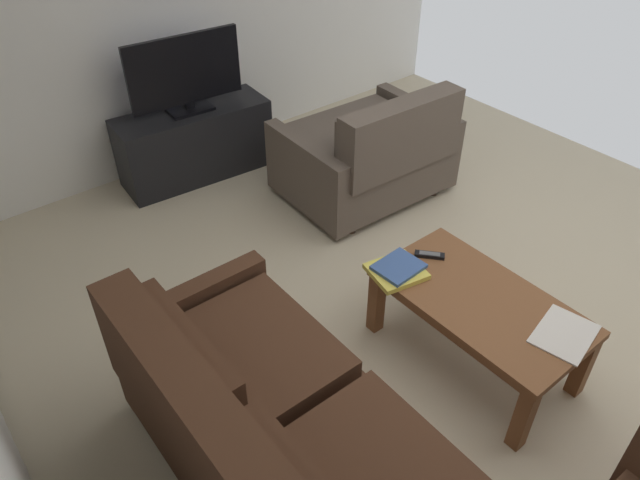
{
  "coord_description": "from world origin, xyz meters",
  "views": [
    {
      "loc": [
        -1.23,
        2.16,
        2.47
      ],
      "look_at": [
        0.59,
        0.68,
        0.64
      ],
      "focal_mm": 33.25,
      "sensor_mm": 36.0,
      "label": 1
    }
  ],
  "objects_px": {
    "book_stack": "(397,270)",
    "loose_magazine": "(564,334)",
    "coffee_table": "(479,309)",
    "loveseat_near": "(370,153)",
    "tv_stand": "(195,143)",
    "flat_tv": "(185,73)",
    "sofa_main": "(282,448)",
    "tv_remote": "(430,255)"
  },
  "relations": [
    {
      "from": "book_stack",
      "to": "loose_magazine",
      "type": "relative_size",
      "value": 0.99
    },
    {
      "from": "book_stack",
      "to": "coffee_table",
      "type": "bearing_deg",
      "value": -154.59
    },
    {
      "from": "loveseat_near",
      "to": "coffee_table",
      "type": "relative_size",
      "value": 1.12
    },
    {
      "from": "tv_stand",
      "to": "coffee_table",
      "type": "bearing_deg",
      "value": -176.11
    },
    {
      "from": "flat_tv",
      "to": "book_stack",
      "type": "bearing_deg",
      "value": 179.63
    },
    {
      "from": "sofa_main",
      "to": "loose_magazine",
      "type": "distance_m",
      "value": 1.4
    },
    {
      "from": "coffee_table",
      "to": "tv_remote",
      "type": "xyz_separation_m",
      "value": [
        0.39,
        -0.04,
        0.08
      ]
    },
    {
      "from": "flat_tv",
      "to": "loose_magazine",
      "type": "bearing_deg",
      "value": -174.55
    },
    {
      "from": "flat_tv",
      "to": "coffee_table",
      "type": "bearing_deg",
      "value": -176.06
    },
    {
      "from": "sofa_main",
      "to": "tv_remote",
      "type": "relative_size",
      "value": 11.77
    },
    {
      "from": "sofa_main",
      "to": "book_stack",
      "type": "distance_m",
      "value": 1.13
    },
    {
      "from": "sofa_main",
      "to": "flat_tv",
      "type": "xyz_separation_m",
      "value": [
        2.59,
        -1.06,
        0.45
      ]
    },
    {
      "from": "book_stack",
      "to": "loveseat_near",
      "type": "bearing_deg",
      "value": -37.2
    },
    {
      "from": "coffee_table",
      "to": "flat_tv",
      "type": "xyz_separation_m",
      "value": [
        2.58,
        0.18,
        0.46
      ]
    },
    {
      "from": "loveseat_near",
      "to": "flat_tv",
      "type": "xyz_separation_m",
      "value": [
        1.06,
        0.83,
        0.48
      ]
    },
    {
      "from": "sofa_main",
      "to": "loveseat_near",
      "type": "xyz_separation_m",
      "value": [
        1.54,
        -1.9,
        -0.02
      ]
    },
    {
      "from": "sofa_main",
      "to": "book_stack",
      "type": "height_order",
      "value": "sofa_main"
    },
    {
      "from": "tv_stand",
      "to": "tv_remote",
      "type": "distance_m",
      "value": 2.21
    },
    {
      "from": "tv_stand",
      "to": "loveseat_near",
      "type": "bearing_deg",
      "value": -141.79
    },
    {
      "from": "sofa_main",
      "to": "tv_remote",
      "type": "xyz_separation_m",
      "value": [
        0.41,
        -1.28,
        0.07
      ]
    },
    {
      "from": "sofa_main",
      "to": "coffee_table",
      "type": "height_order",
      "value": "sofa_main"
    },
    {
      "from": "sofa_main",
      "to": "tv_remote",
      "type": "height_order",
      "value": "sofa_main"
    },
    {
      "from": "loose_magazine",
      "to": "flat_tv",
      "type": "bearing_deg",
      "value": 173.69
    },
    {
      "from": "tv_remote",
      "to": "book_stack",
      "type": "bearing_deg",
      "value": 86.63
    },
    {
      "from": "tv_stand",
      "to": "flat_tv",
      "type": "height_order",
      "value": "flat_tv"
    },
    {
      "from": "book_stack",
      "to": "tv_remote",
      "type": "distance_m",
      "value": 0.23
    },
    {
      "from": "tv_stand",
      "to": "loose_magazine",
      "type": "xyz_separation_m",
      "value": [
        -2.97,
        -0.28,
        0.17
      ]
    },
    {
      "from": "coffee_table",
      "to": "loose_magazine",
      "type": "distance_m",
      "value": 0.42
    },
    {
      "from": "tv_stand",
      "to": "book_stack",
      "type": "distance_m",
      "value": 2.18
    },
    {
      "from": "flat_tv",
      "to": "loose_magazine",
      "type": "xyz_separation_m",
      "value": [
        -2.97,
        -0.28,
        -0.39
      ]
    },
    {
      "from": "tv_stand",
      "to": "loose_magazine",
      "type": "height_order",
      "value": "tv_stand"
    },
    {
      "from": "book_stack",
      "to": "flat_tv",
      "type": "bearing_deg",
      "value": -0.37
    },
    {
      "from": "tv_remote",
      "to": "sofa_main",
      "type": "bearing_deg",
      "value": 107.53
    },
    {
      "from": "loveseat_near",
      "to": "tv_stand",
      "type": "bearing_deg",
      "value": 38.21
    },
    {
      "from": "coffee_table",
      "to": "loose_magazine",
      "type": "bearing_deg",
      "value": -164.96
    },
    {
      "from": "sofa_main",
      "to": "loose_magazine",
      "type": "bearing_deg",
      "value": -105.71
    },
    {
      "from": "loveseat_near",
      "to": "book_stack",
      "type": "bearing_deg",
      "value": 142.8
    },
    {
      "from": "flat_tv",
      "to": "tv_remote",
      "type": "bearing_deg",
      "value": -174.27
    },
    {
      "from": "loose_magazine",
      "to": "tv_remote",
      "type": "bearing_deg",
      "value": 172.91
    },
    {
      "from": "book_stack",
      "to": "sofa_main",
      "type": "bearing_deg",
      "value": 111.77
    },
    {
      "from": "flat_tv",
      "to": "loose_magazine",
      "type": "height_order",
      "value": "flat_tv"
    },
    {
      "from": "loveseat_near",
      "to": "tv_remote",
      "type": "xyz_separation_m",
      "value": [
        -1.13,
        0.61,
        0.09
      ]
    }
  ]
}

